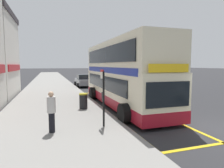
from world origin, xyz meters
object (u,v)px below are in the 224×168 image
bus_stop_sign (103,93)px  pedestrian_waiting_near_sign (51,110)px  double_decker_bus (121,76)px  parked_car_grey_far (84,81)px  litter_bin (83,101)px  parked_car_silver_distant (129,81)px  parked_car_maroon_ahead (122,77)px

bus_stop_sign → pedestrian_waiting_near_sign: size_ratio=1.50×
double_decker_bus → parked_car_grey_far: double_decker_bus is taller
parked_car_grey_far → litter_bin: size_ratio=4.39×
parked_car_silver_distant → litter_bin: (-8.03, -11.71, -0.18)m
double_decker_bus → bus_stop_sign: 5.14m
bus_stop_sign → pedestrian_waiting_near_sign: 2.29m
bus_stop_sign → parked_car_maroon_ahead: (9.60, 22.66, -0.84)m
parked_car_maroon_ahead → litter_bin: bearing=-116.0°
bus_stop_sign → parked_car_grey_far: (2.06, 17.12, -0.84)m
double_decker_bus → parked_car_silver_distant: 12.18m
double_decker_bus → litter_bin: 3.25m
parked_car_maroon_ahead → parked_car_grey_far: same height
parked_car_grey_far → parked_car_silver_distant: 5.96m
double_decker_bus → pedestrian_waiting_near_sign: 6.71m
parked_car_maroon_ahead → parked_car_silver_distant: size_ratio=1.00×
double_decker_bus → bus_stop_sign: size_ratio=4.51×
bus_stop_sign → litter_bin: size_ratio=2.62×
pedestrian_waiting_near_sign → litter_bin: bearing=63.3°
bus_stop_sign → parked_car_maroon_ahead: size_ratio=0.60×
parked_car_silver_distant → litter_bin: size_ratio=4.39×
bus_stop_sign → parked_car_maroon_ahead: bearing=67.0°
double_decker_bus → pedestrian_waiting_near_sign: bearing=-135.7°
double_decker_bus → parked_car_silver_distant: size_ratio=2.69×
double_decker_bus → parked_car_grey_far: bearing=92.2°
pedestrian_waiting_near_sign → litter_bin: (1.94, 3.86, -0.42)m
parked_car_grey_far → litter_bin: bearing=-101.0°
parked_car_maroon_ahead → parked_car_silver_distant: (-1.83, -7.28, 0.00)m
parked_car_grey_far → double_decker_bus: bearing=-89.0°
bus_stop_sign → litter_bin: bus_stop_sign is taller
double_decker_bus → bus_stop_sign: double_decker_bus is taller
bus_stop_sign → parked_car_grey_far: size_ratio=0.60×
parked_car_grey_far → pedestrian_waiting_near_sign: (-4.26, -17.31, 0.24)m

